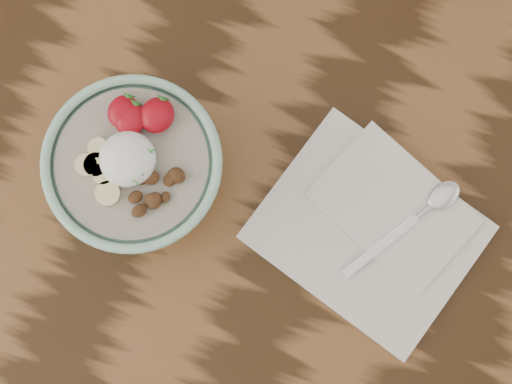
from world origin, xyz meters
TOP-DOWN VIEW (x-y plane):
  - table at (0.00, 0.00)cm, footprint 160.00×90.00cm
  - breakfast_bowl at (1.63, -0.49)cm, footprint 19.06×19.06cm
  - napkin at (28.61, 3.47)cm, footprint 28.26×25.11cm
  - spoon at (33.65, 7.59)cm, footprint 10.44×15.61cm

SIDE VIEW (x-z plane):
  - table at x=0.00cm, z-range 28.20..103.20cm
  - napkin at x=28.61cm, z-range 74.88..76.35cm
  - spoon at x=33.65cm, z-range 76.40..77.29cm
  - breakfast_bowl at x=1.63cm, z-range 75.01..88.05cm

